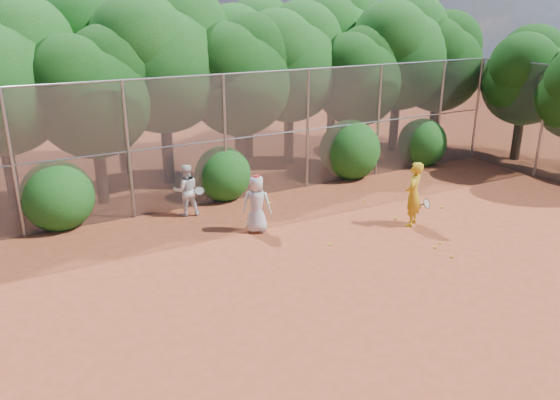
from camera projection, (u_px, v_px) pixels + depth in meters
ground at (367, 267)px, 13.08m from camera, size 80.00×80.00×0.00m
fence_back at (251, 135)px, 17.28m from camera, size 20.05×0.09×4.03m
fence_side at (543, 121)px, 19.44m from camera, size 0.09×6.09×4.03m
tree_2 at (93, 88)px, 16.31m from camera, size 3.99×3.47×5.47m
tree_3 at (162, 55)px, 18.01m from camera, size 4.89×4.26×6.70m
tree_4 at (239, 72)px, 18.87m from camera, size 4.19×3.64×5.73m
tree_5 at (290, 59)px, 20.58m from camera, size 4.51×3.92×6.17m
tree_6 at (359, 73)px, 21.08m from camera, size 3.86×3.36×5.29m
tree_7 at (400, 48)px, 22.46m from camera, size 4.77×4.14×6.53m
tree_8 at (440, 58)px, 23.27m from camera, size 4.25×3.70×5.82m
tree_10 at (115, 45)px, 19.30m from camera, size 5.15×4.48×7.06m
tree_11 at (248, 54)px, 21.40m from camera, size 4.64×4.03×6.35m
tree_12 at (334, 40)px, 23.84m from camera, size 5.02×4.37×6.88m
tree_13 at (527, 73)px, 21.30m from camera, size 3.86×3.36×5.29m
bush_0 at (57, 193)px, 15.19m from camera, size 2.00×2.00×2.00m
bush_1 at (223, 171)px, 17.51m from camera, size 1.80×1.80×1.80m
bush_2 at (350, 147)px, 19.73m from camera, size 2.20×2.20×2.20m
bush_3 at (422, 140)px, 21.38m from camera, size 1.90×1.90×1.90m
player_yellow at (413, 194)px, 15.29m from camera, size 0.92×0.74×1.85m
player_teen at (257, 204)px, 14.88m from camera, size 0.94×0.90×1.64m
player_white at (186, 190)px, 16.09m from camera, size 0.91×0.82×1.56m
ball_0 at (396, 218)px, 15.98m from camera, size 0.07×0.07×0.07m
ball_1 at (442, 207)px, 16.86m from camera, size 0.07×0.07×0.07m
ball_2 at (435, 247)px, 14.05m from camera, size 0.07×0.07×0.07m
ball_3 at (441, 243)px, 14.32m from camera, size 0.07×0.07×0.07m
ball_4 at (330, 245)px, 14.21m from camera, size 0.07×0.07×0.07m
ball_5 at (364, 201)px, 17.45m from camera, size 0.07×0.07×0.07m
ball_6 at (452, 257)px, 13.52m from camera, size 0.07×0.07×0.07m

